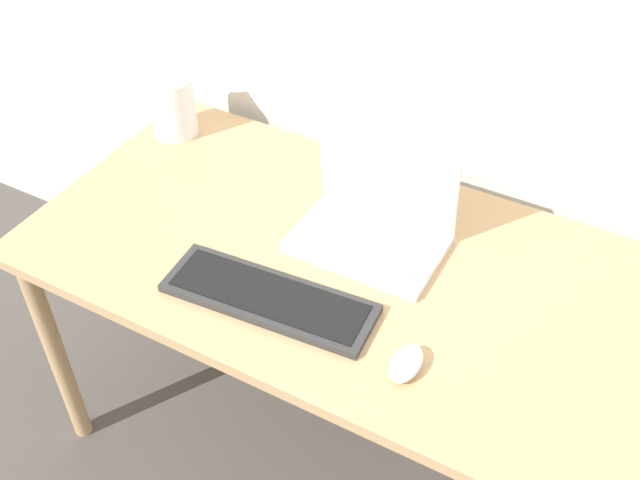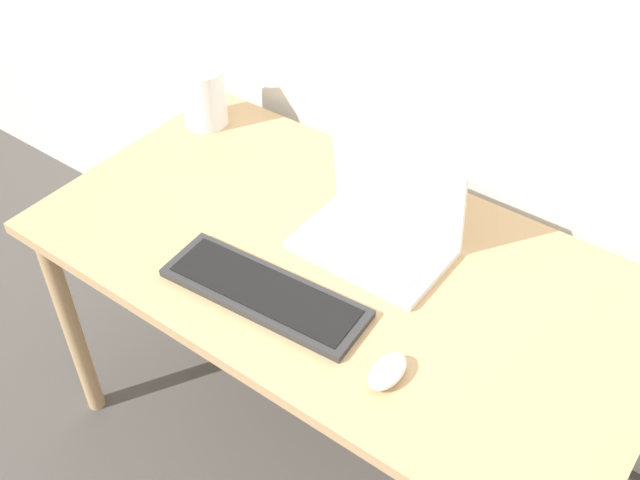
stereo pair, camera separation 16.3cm
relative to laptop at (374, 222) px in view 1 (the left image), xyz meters
name	(u,v)px [view 1 (the left image)]	position (x,y,z in m)	size (l,w,h in m)	color
desk	(337,280)	(-0.05, -0.09, -0.13)	(1.47, 0.78, 0.75)	tan
laptop	(374,222)	(0.00, 0.00, 0.00)	(0.35, 0.23, 0.24)	white
keyboard	(269,298)	(-0.11, -0.29, -0.04)	(0.48, 0.19, 0.02)	#2D2D2D
mouse	(406,363)	(0.23, -0.32, -0.03)	(0.06, 0.10, 0.04)	white
vase	(171,95)	(-0.69, 0.14, 0.07)	(0.12, 0.12, 0.24)	white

